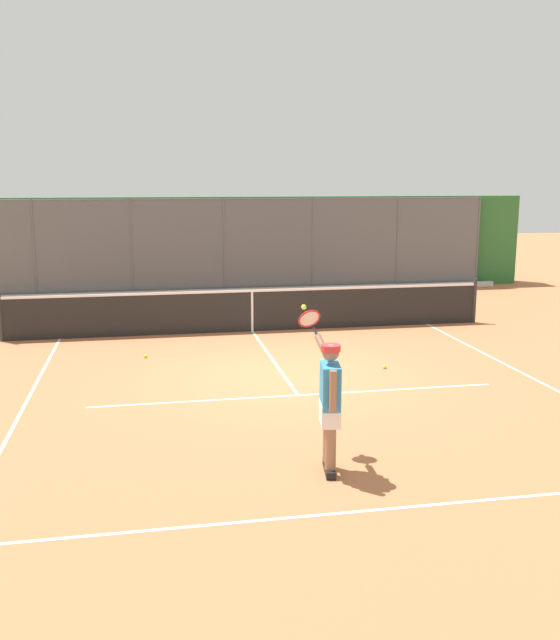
% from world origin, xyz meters
% --- Properties ---
extents(ground_plane, '(60.00, 60.00, 0.00)m').
position_xyz_m(ground_plane, '(0.00, 0.00, 0.00)').
color(ground_plane, '#B76B42').
extents(court_line_markings, '(8.53, 9.03, 0.01)m').
position_xyz_m(court_line_markings, '(0.00, 1.52, 0.00)').
color(court_line_markings, white).
rests_on(court_line_markings, ground).
extents(fence_backdrop, '(19.50, 1.37, 2.89)m').
position_xyz_m(fence_backdrop, '(-0.00, -10.07, 1.44)').
color(fence_backdrop, '#565B60').
rests_on(fence_backdrop, ground).
extents(tennis_net, '(10.96, 0.09, 1.07)m').
position_xyz_m(tennis_net, '(0.00, -3.80, 0.49)').
color(tennis_net, '#2D2D2D').
rests_on(tennis_net, ground).
extents(tennis_player, '(0.36, 1.36, 1.85)m').
position_xyz_m(tennis_player, '(0.28, 4.13, 0.90)').
color(tennis_player, black).
rests_on(tennis_player, ground).
extents(tennis_ball_near_baseline, '(0.07, 0.07, 0.07)m').
position_xyz_m(tennis_ball_near_baseline, '(-1.91, -0.15, 0.03)').
color(tennis_ball_near_baseline, '#C1D138').
rests_on(tennis_ball_near_baseline, ground).
extents(tennis_ball_by_sideline, '(0.07, 0.07, 0.07)m').
position_xyz_m(tennis_ball_by_sideline, '(2.41, -1.76, 0.03)').
color(tennis_ball_by_sideline, '#CCDB33').
rests_on(tennis_ball_by_sideline, ground).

